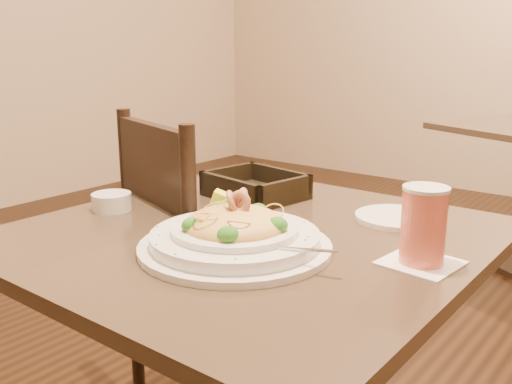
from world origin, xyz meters
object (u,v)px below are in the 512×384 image
Objects in this scene: butter_ramekin at (112,202)px; drink_glass at (423,226)px; bread_basket at (255,189)px; dining_chair_near at (203,272)px; pasta_bowl at (235,234)px; side_plate at (396,217)px; napkin_caddy at (170,168)px; main_table at (250,329)px.

drink_glass is at bearing 9.88° from butter_ramekin.
dining_chair_near is at bearing -154.55° from bread_basket.
side_plate is (0.16, 0.37, -0.03)m from pasta_bowl.
napkin_caddy is at bearing 50.85° from dining_chair_near.
butter_ramekin is (-0.40, 0.03, -0.01)m from pasta_bowl.
napkin_caddy is at bearing -165.60° from side_plate.
dining_chair_near is at bearing -168.52° from side_plate.
dining_chair_near is 10.14× the size of butter_ramekin.
bread_basket reaches higher than butter_ramekin.
bread_basket is (0.13, 0.06, 0.24)m from dining_chair_near.
butter_ramekin is at bearing -167.43° from main_table.
dining_chair_near reaches higher than main_table.
main_table is 4.94× the size of side_plate.
dining_chair_near is 0.28m from bread_basket.
butter_ramekin is at bearing -170.12° from drink_glass.
dining_chair_near is at bearing 141.87° from pasta_bowl.
side_plate is at bearing 14.40° from napkin_caddy.
pasta_bowl is 2.87× the size of drink_glass.
butter_ramekin is at bearing -122.78° from bread_basket.
drink_glass is 0.56× the size of bread_basket.
napkin_caddy is 0.20m from butter_ramekin.
main_table is 0.33m from dining_chair_near.
side_plate is at bearing 31.16° from butter_ramekin.
butter_ramekin is (-0.56, -0.34, 0.01)m from side_plate.
main_table is 9.81× the size of butter_ramekin.
bread_basket is 2.76× the size of butter_ramekin.
pasta_bowl is 1.60× the size of bread_basket.
drink_glass is 1.54× the size of butter_ramekin.
main_table is at bearing -54.09° from bread_basket.
napkin_caddy is (-0.07, -0.04, 0.29)m from dining_chair_near.
pasta_bowl is 2.22× the size of side_plate.
main_table is at bearing 168.84° from dining_chair_near.
main_table is 3.55× the size of bread_basket.
side_plate is 0.66m from butter_ramekin.
drink_glass reaches higher than bread_basket.
main_table is 2.22× the size of pasta_bowl.
drink_glass is 0.72m from butter_ramekin.
pasta_bowl reaches higher than main_table.
bread_basket is at bearing -136.98° from dining_chair_near.
drink_glass is 0.89× the size of napkin_caddy.
pasta_bowl reaches higher than side_plate.
dining_chair_near is at bearing 75.20° from butter_ramekin.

